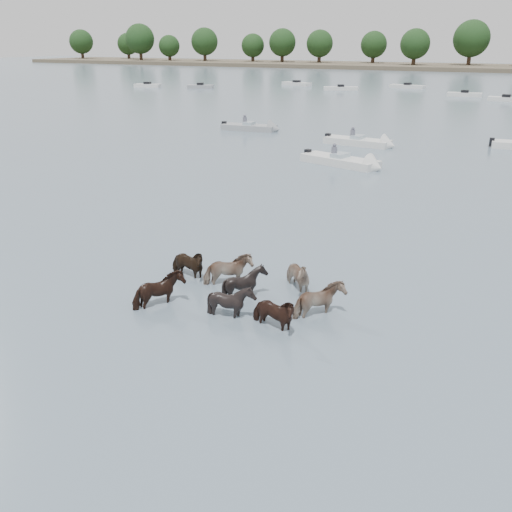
% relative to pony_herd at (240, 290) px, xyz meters
% --- Properties ---
extents(ground, '(400.00, 400.00, 0.00)m').
position_rel_pony_herd_xyz_m(ground, '(0.88, -0.67, -0.37)').
color(ground, '#4B5E6C').
rests_on(ground, ground).
extents(shoreline, '(160.00, 30.00, 1.00)m').
position_rel_pony_herd_xyz_m(shoreline, '(-69.12, 149.33, 0.13)').
color(shoreline, '#4C4233').
rests_on(shoreline, ground).
extents(pony_herd, '(6.41, 4.34, 1.32)m').
position_rel_pony_herd_xyz_m(pony_herd, '(0.00, 0.00, 0.00)').
color(pony_herd, black).
rests_on(pony_herd, ground).
extents(motorboat_a, '(5.60, 2.25, 1.92)m').
position_rel_pony_herd_xyz_m(motorboat_a, '(-3.86, 27.65, -0.14)').
color(motorboat_a, silver).
rests_on(motorboat_a, ground).
extents(motorboat_b, '(5.81, 3.19, 1.92)m').
position_rel_pony_herd_xyz_m(motorboat_b, '(-2.81, 20.12, -0.14)').
color(motorboat_b, silver).
rests_on(motorboat_b, ground).
extents(motorboat_f, '(5.37, 2.08, 1.92)m').
position_rel_pony_herd_xyz_m(motorboat_f, '(-14.42, 30.79, -0.14)').
color(motorboat_f, gray).
rests_on(motorboat_f, ground).
extents(distant_flotilla, '(106.47, 26.87, 0.93)m').
position_rel_pony_herd_xyz_m(distant_flotilla, '(0.71, 73.77, -0.11)').
color(distant_flotilla, silver).
rests_on(distant_flotilla, ground).
extents(treeline, '(152.09, 18.70, 12.59)m').
position_rel_pony_herd_xyz_m(treeline, '(-62.45, 149.07, 6.30)').
color(treeline, '#382619').
rests_on(treeline, ground).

